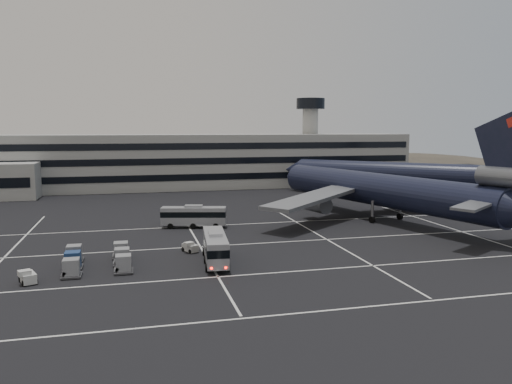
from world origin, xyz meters
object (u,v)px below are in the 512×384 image
at_px(uld_cluster, 98,259).
at_px(bus_far, 194,215).
at_px(bus_near, 215,246).
at_px(tug_a, 28,277).
at_px(trijet_main, 381,190).

bearing_deg(uld_cluster, bus_far, 56.28).
bearing_deg(uld_cluster, bus_near, -6.37).
bearing_deg(bus_far, bus_near, -166.69).
relative_size(bus_near, tug_a, 4.00).
distance_m(bus_far, tug_a, 31.63).
bearing_deg(tug_a, trijet_main, 2.94).
height_order(bus_far, uld_cluster, bus_far).
distance_m(trijet_main, bus_far, 32.12).
relative_size(trijet_main, uld_cluster, 6.17).
relative_size(tug_a, uld_cluster, 0.29).
bearing_deg(bus_near, trijet_main, 38.12).
relative_size(bus_far, tug_a, 3.91).
bearing_deg(tug_a, bus_far, 29.51).
bearing_deg(trijet_main, bus_near, -163.43).
distance_m(tug_a, uld_cluster, 7.98).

